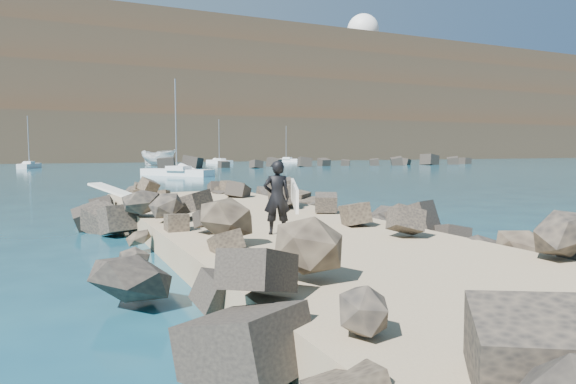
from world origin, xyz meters
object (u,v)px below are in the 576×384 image
boat_imported (159,158)px  sailboat_d (219,162)px  surfboard_resting (117,195)px  surfer_with_board (279,197)px  radome (363,35)px

boat_imported → sailboat_d: 13.82m
surfboard_resting → surfer_with_board: (2.74, -6.92, 0.41)m
surfer_with_board → radome: (96.05, 142.50, 40.59)m
surfboard_resting → boat_imported: boat_imported is taller
surfer_with_board → radome: bearing=56.0°
radome → boat_imported: bearing=-139.7°
radome → sailboat_d: radome is taller
boat_imported → radome: bearing=3.3°
surfboard_resting → surfer_with_board: 7.45m
surfboard_resting → sailboat_d: sailboat_d is taller
boat_imported → surfer_with_board: 71.45m
surfer_with_board → sailboat_d: sailboat_d is taller
surfer_with_board → sailboat_d: size_ratio=0.24×
sailboat_d → surfboard_resting: bearing=-110.1°
surfer_with_board → surfboard_resting: bearing=111.6°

